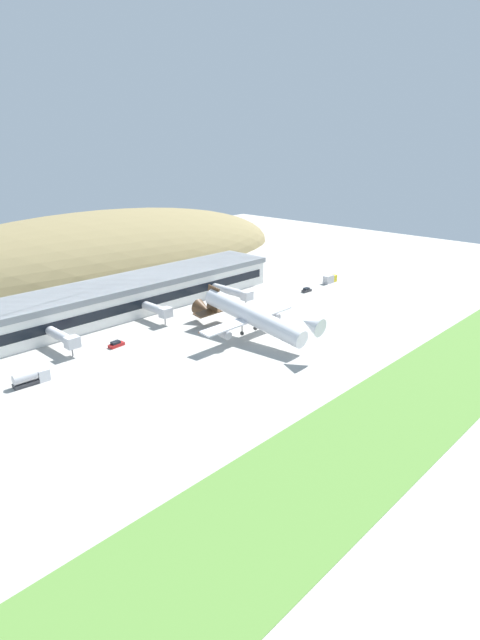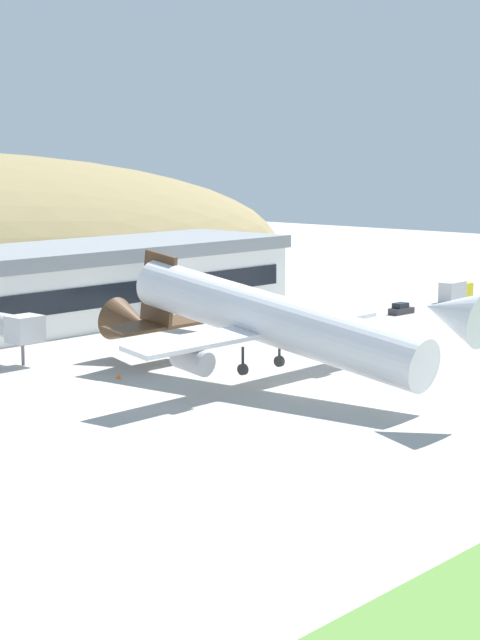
{
  "view_description": "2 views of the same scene",
  "coord_description": "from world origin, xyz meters",
  "px_view_note": "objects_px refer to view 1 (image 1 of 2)",
  "views": [
    {
      "loc": [
        -97.72,
        -83.82,
        51.4
      ],
      "look_at": [
        -4.21,
        6.34,
        5.4
      ],
      "focal_mm": 28.0,
      "sensor_mm": 36.0,
      "label": 1
    },
    {
      "loc": [
        -79.26,
        -62.06,
        22.52
      ],
      "look_at": [
        -1.38,
        8.44,
        5.99
      ],
      "focal_mm": 60.0,
      "sensor_mm": 36.0,
      "label": 2
    }
  ],
  "objects_px": {
    "jetway_2": "(233,292)",
    "fuel_truck": "(31,378)",
    "box_truck": "(330,279)",
    "traffic_cone_0": "(199,332)",
    "service_car_0": "(116,344)",
    "jetway_0": "(64,338)",
    "jetway_1": "(158,310)",
    "cargo_airplane": "(251,316)",
    "terminal_building": "(126,294)",
    "service_car_1": "(307,290)"
  },
  "relations": [
    {
      "from": "terminal_building",
      "to": "fuel_truck",
      "type": "height_order",
      "value": "terminal_building"
    },
    {
      "from": "service_car_1",
      "to": "fuel_truck",
      "type": "height_order",
      "value": "fuel_truck"
    },
    {
      "from": "service_car_1",
      "to": "box_truck",
      "type": "relative_size",
      "value": 0.61
    },
    {
      "from": "jetway_1",
      "to": "fuel_truck",
      "type": "relative_size",
      "value": 1.45
    },
    {
      "from": "jetway_0",
      "to": "service_car_0",
      "type": "distance_m",
      "value": 13.47
    },
    {
      "from": "cargo_airplane",
      "to": "service_car_0",
      "type": "relative_size",
      "value": 10.32
    },
    {
      "from": "traffic_cone_0",
      "to": "jetway_0",
      "type": "bearing_deg",
      "value": 155.97
    },
    {
      "from": "jetway_1",
      "to": "fuel_truck",
      "type": "height_order",
      "value": "jetway_1"
    },
    {
      "from": "jetway_2",
      "to": "fuel_truck",
      "type": "height_order",
      "value": "jetway_2"
    },
    {
      "from": "terminal_building",
      "to": "traffic_cone_0",
      "type": "bearing_deg",
      "value": -84.59
    },
    {
      "from": "terminal_building",
      "to": "service_car_0",
      "type": "bearing_deg",
      "value": -129.61
    },
    {
      "from": "jetway_1",
      "to": "service_car_1",
      "type": "xyz_separation_m",
      "value": [
        57.95,
        -12.62,
        -3.33
      ]
    },
    {
      "from": "traffic_cone_0",
      "to": "cargo_airplane",
      "type": "bearing_deg",
      "value": -60.56
    },
    {
      "from": "terminal_building",
      "to": "service_car_1",
      "type": "bearing_deg",
      "value": -25.82
    },
    {
      "from": "jetway_2",
      "to": "traffic_cone_0",
      "type": "relative_size",
      "value": 30.0
    },
    {
      "from": "terminal_building",
      "to": "box_truck",
      "type": "relative_size",
      "value": 16.95
    },
    {
      "from": "jetway_2",
      "to": "service_car_0",
      "type": "height_order",
      "value": "jetway_2"
    },
    {
      "from": "terminal_building",
      "to": "jetway_0",
      "type": "xyz_separation_m",
      "value": [
        -30.49,
        -16.66,
        -1.82
      ]
    },
    {
      "from": "service_car_0",
      "to": "box_truck",
      "type": "bearing_deg",
      "value": -2.37
    },
    {
      "from": "jetway_2",
      "to": "traffic_cone_0",
      "type": "xyz_separation_m",
      "value": [
        -27.12,
        -12.93,
        -3.71
      ]
    },
    {
      "from": "cargo_airplane",
      "to": "fuel_truck",
      "type": "xyz_separation_m",
      "value": [
        -55.28,
        16.49,
        -4.86
      ]
    },
    {
      "from": "service_car_0",
      "to": "box_truck",
      "type": "height_order",
      "value": "box_truck"
    },
    {
      "from": "jetway_0",
      "to": "service_car_0",
      "type": "bearing_deg",
      "value": -30.05
    },
    {
      "from": "box_truck",
      "to": "traffic_cone_0",
      "type": "bearing_deg",
      "value": -176.45
    },
    {
      "from": "service_car_0",
      "to": "fuel_truck",
      "type": "xyz_separation_m",
      "value": [
        -25.6,
        -5.17,
        0.88
      ]
    },
    {
      "from": "jetway_0",
      "to": "service_car_1",
      "type": "height_order",
      "value": "jetway_0"
    },
    {
      "from": "traffic_cone_0",
      "to": "terminal_building",
      "type": "bearing_deg",
      "value": 95.41
    },
    {
      "from": "jetway_1",
      "to": "cargo_airplane",
      "type": "bearing_deg",
      "value": -71.34
    },
    {
      "from": "box_truck",
      "to": "cargo_airplane",
      "type": "bearing_deg",
      "value": -164.68
    },
    {
      "from": "cargo_airplane",
      "to": "service_car_0",
      "type": "distance_m",
      "value": 37.19
    },
    {
      "from": "jetway_0",
      "to": "jetway_1",
      "type": "relative_size",
      "value": 1.15
    },
    {
      "from": "jetway_0",
      "to": "service_car_0",
      "type": "height_order",
      "value": "jetway_0"
    },
    {
      "from": "jetway_2",
      "to": "jetway_0",
      "type": "bearing_deg",
      "value": 178.11
    },
    {
      "from": "box_truck",
      "to": "terminal_building",
      "type": "bearing_deg",
      "value": 160.2
    },
    {
      "from": "jetway_1",
      "to": "traffic_cone_0",
      "type": "bearing_deg",
      "value": -81.57
    },
    {
      "from": "terminal_building",
      "to": "traffic_cone_0",
      "type": "distance_m",
      "value": 32.22
    },
    {
      "from": "terminal_building",
      "to": "jetway_2",
      "type": "height_order",
      "value": "terminal_building"
    },
    {
      "from": "fuel_truck",
      "to": "terminal_building",
      "type": "bearing_deg",
      "value": 32.35
    },
    {
      "from": "terminal_building",
      "to": "traffic_cone_0",
      "type": "relative_size",
      "value": 196.31
    },
    {
      "from": "jetway_1",
      "to": "service_car_0",
      "type": "relative_size",
      "value": 2.66
    },
    {
      "from": "jetway_0",
      "to": "jetway_1",
      "type": "distance_m",
      "value": 31.15
    },
    {
      "from": "terminal_building",
      "to": "cargo_airplane",
      "type": "bearing_deg",
      "value": -76.85
    },
    {
      "from": "cargo_airplane",
      "to": "box_truck",
      "type": "xyz_separation_m",
      "value": [
        64.82,
        17.75,
        -4.91
      ]
    },
    {
      "from": "terminal_building",
      "to": "jetway_1",
      "type": "xyz_separation_m",
      "value": [
        0.64,
        -15.74,
        -1.82
      ]
    },
    {
      "from": "service_car_0",
      "to": "box_truck",
      "type": "xyz_separation_m",
      "value": [
        94.5,
        -3.91,
        0.83
      ]
    },
    {
      "from": "jetway_0",
      "to": "traffic_cone_0",
      "type": "height_order",
      "value": "jetway_0"
    },
    {
      "from": "cargo_airplane",
      "to": "service_car_1",
      "type": "height_order",
      "value": "cargo_airplane"
    },
    {
      "from": "service_car_1",
      "to": "box_truck",
      "type": "height_order",
      "value": "box_truck"
    },
    {
      "from": "jetway_1",
      "to": "cargo_airplane",
      "type": "distance_m",
      "value": 30.83
    },
    {
      "from": "jetway_1",
      "to": "fuel_truck",
      "type": "xyz_separation_m",
      "value": [
        -45.44,
        -12.64,
        -2.46
      ]
    }
  ]
}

